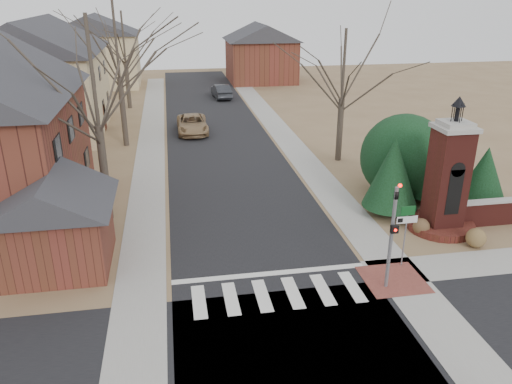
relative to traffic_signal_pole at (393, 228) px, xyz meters
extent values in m
plane|color=brown|center=(-4.30, -0.57, -2.59)|extent=(120.00, 120.00, 0.00)
cube|color=black|center=(-4.30, 21.43, -2.58)|extent=(8.00, 70.00, 0.01)
cube|color=black|center=(-4.30, -3.57, -2.58)|extent=(120.00, 8.00, 0.01)
cube|color=silver|center=(-4.30, 0.23, -2.58)|extent=(8.00, 2.20, 0.02)
cube|color=silver|center=(-4.30, 1.73, -2.58)|extent=(8.00, 0.35, 0.02)
cube|color=gray|center=(0.90, 21.43, -2.58)|extent=(2.00, 60.00, 0.02)
cube|color=gray|center=(-9.50, 21.43, -2.58)|extent=(2.00, 60.00, 0.02)
cube|color=brown|center=(0.50, 0.43, -2.57)|extent=(2.40, 2.40, 0.02)
cylinder|color=slate|center=(0.00, 0.03, -0.49)|extent=(0.14, 0.14, 4.20)
imported|color=black|center=(0.00, 0.03, 1.46)|extent=(0.15, 0.18, 0.90)
sphere|color=#FF0C05|center=(0.00, -0.19, 1.76)|extent=(0.14, 0.14, 0.14)
cube|color=black|center=(0.00, -0.15, 0.01)|extent=(0.28, 0.16, 0.30)
sphere|color=#FF0C05|center=(0.00, -0.24, 0.01)|extent=(0.11, 0.11, 0.11)
cylinder|color=slate|center=(1.30, 1.43, -1.29)|extent=(0.06, 0.06, 2.60)
cube|color=silver|center=(1.30, 1.41, -0.44)|extent=(0.90, 0.03, 0.30)
cube|color=black|center=(1.00, 1.39, -0.44)|extent=(0.22, 0.02, 0.18)
cube|color=#0F471B|center=(1.30, 1.41, -0.04)|extent=(0.60, 0.03, 0.40)
cylinder|color=#5B201A|center=(4.70, 4.43, -2.41)|extent=(3.20, 3.20, 0.36)
cube|color=#5B201A|center=(4.70, 4.43, -0.09)|extent=(1.50, 1.50, 5.00)
cube|color=black|center=(4.70, 3.71, -0.39)|extent=(0.70, 0.10, 2.20)
cube|color=gray|center=(4.70, 4.43, 2.46)|extent=(1.70, 1.70, 0.20)
cube|color=gray|center=(4.70, 4.43, 2.66)|extent=(1.30, 1.30, 0.20)
cylinder|color=black|center=(4.70, 4.43, 3.06)|extent=(0.20, 0.20, 0.60)
cone|color=black|center=(4.70, 4.43, 3.66)|extent=(0.64, 0.64, 0.45)
cube|color=beige|center=(-17.80, 26.43, 0.61)|extent=(9.00, 12.00, 6.40)
cube|color=maroon|center=(-12.80, 3.93, -1.19)|extent=(4.00, 4.00, 2.80)
cube|color=maroon|center=(-13.92, 3.13, 0.80)|extent=(0.75, 0.75, 1.82)
cube|color=beige|center=(-16.30, 47.43, 0.41)|extent=(10.00, 8.00, 6.00)
cube|color=beige|center=(-19.10, 45.83, 4.40)|extent=(0.75, 0.75, 3.08)
cube|color=maroon|center=(3.70, 47.43, -0.09)|extent=(8.00, 8.00, 5.00)
cube|color=maroon|center=(1.46, 45.83, 3.31)|extent=(0.75, 0.75, 2.80)
cylinder|color=#473D33|center=(2.90, 6.43, -2.34)|extent=(0.20, 0.20, 0.50)
cone|color=black|center=(2.90, 6.43, -0.29)|extent=(2.80, 2.80, 3.60)
cylinder|color=#473D33|center=(6.20, 7.63, -2.34)|extent=(0.20, 0.20, 0.50)
cone|color=black|center=(6.20, 7.63, 0.01)|extent=(3.40, 3.40, 4.20)
cylinder|color=#473D33|center=(8.20, 6.63, -2.34)|extent=(0.20, 0.20, 0.50)
cone|color=black|center=(8.20, 6.63, -0.69)|extent=(2.40, 2.40, 2.80)
sphere|color=black|center=(4.70, 8.93, -0.19)|extent=(4.80, 4.80, 4.80)
cylinder|color=#473D33|center=(-11.30, 8.43, -0.17)|extent=(0.40, 0.40, 4.83)
cylinder|color=#473D33|center=(-11.30, 21.43, -0.07)|extent=(0.40, 0.40, 5.04)
cylinder|color=#473D33|center=(-11.80, 34.43, -0.38)|extent=(0.40, 0.40, 4.41)
cylinder|color=#473D33|center=(3.20, 15.43, -0.49)|extent=(0.40, 0.40, 4.20)
imported|color=#9C7C55|center=(-6.21, 24.11, -1.87)|extent=(2.38, 5.15, 1.43)
imported|color=#2D2F33|center=(-2.41, 37.61, -1.85)|extent=(1.94, 4.59, 1.47)
sphere|color=brown|center=(3.48, 4.03, -2.19)|extent=(0.79, 0.79, 0.79)
sphere|color=brown|center=(5.31, 2.43, -2.14)|extent=(0.89, 0.89, 0.89)
camera|label=1|loc=(-7.89, -15.59, 8.25)|focal=35.00mm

